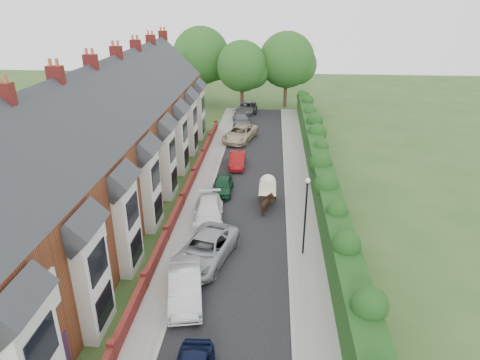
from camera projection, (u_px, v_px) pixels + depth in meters
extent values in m
plane|color=#2D4C1E|center=(243.00, 294.00, 22.96)|extent=(140.00, 140.00, 0.00)
cube|color=black|center=(247.00, 202.00, 33.05)|extent=(6.00, 58.00, 0.02)
cube|color=gray|center=(300.00, 203.00, 32.74)|extent=(2.20, 58.00, 0.12)
cube|color=gray|center=(197.00, 200.00, 33.30)|extent=(1.70, 58.00, 0.12)
cube|color=gray|center=(286.00, 203.00, 32.81)|extent=(0.18, 58.00, 0.13)
cube|color=gray|center=(208.00, 200.00, 33.24)|extent=(0.18, 58.00, 0.13)
cube|color=#163310|center=(325.00, 190.00, 32.13)|extent=(1.50, 58.00, 2.50)
cube|color=brown|center=(105.00, 164.00, 31.58)|extent=(8.00, 40.00, 6.50)
cube|color=#2A2D31|center=(99.00, 121.00, 30.28)|extent=(8.00, 40.20, 8.00)
cube|color=black|center=(42.00, 347.00, 14.48)|extent=(0.06, 1.80, 1.60)
cube|color=#2A2D31|center=(16.00, 304.00, 13.80)|extent=(1.70, 2.60, 1.70)
cube|color=#3F2D2D|center=(64.00, 358.00, 17.55)|extent=(0.08, 0.90, 2.10)
cube|color=white|center=(49.00, 294.00, 16.12)|extent=(0.12, 1.20, 1.60)
cube|color=white|center=(94.00, 284.00, 19.56)|extent=(0.70, 2.40, 5.20)
cube|color=black|center=(105.00, 305.00, 20.01)|extent=(0.06, 1.80, 1.60)
cube|color=black|center=(98.00, 262.00, 19.05)|extent=(0.06, 1.80, 1.60)
cube|color=#2A2D31|center=(81.00, 227.00, 18.37)|extent=(1.70, 2.60, 1.70)
cube|color=#3F2D2D|center=(108.00, 283.00, 22.12)|extent=(0.08, 0.90, 2.10)
cube|color=white|center=(99.00, 227.00, 20.69)|extent=(0.12, 1.20, 1.60)
cube|color=white|center=(128.00, 229.00, 24.13)|extent=(0.70, 2.40, 5.20)
cube|color=black|center=(137.00, 247.00, 24.58)|extent=(0.06, 1.80, 1.60)
cube|color=black|center=(133.00, 210.00, 23.62)|extent=(0.06, 1.80, 1.60)
cube|color=#2A2D31|center=(120.00, 180.00, 22.94)|extent=(1.70, 2.60, 1.70)
cube|color=#3F2D2D|center=(137.00, 233.00, 26.69)|extent=(0.08, 0.90, 2.10)
cube|color=white|center=(131.00, 185.00, 25.26)|extent=(0.12, 1.20, 1.60)
cube|color=white|center=(152.00, 192.00, 28.70)|extent=(0.70, 2.40, 5.20)
cube|color=black|center=(159.00, 208.00, 29.15)|extent=(0.06, 1.80, 1.60)
cube|color=black|center=(156.00, 175.00, 28.19)|extent=(0.06, 1.80, 1.60)
cube|color=#2A2D31|center=(146.00, 149.00, 27.51)|extent=(1.70, 2.60, 1.70)
cube|color=#3F2D2D|center=(157.00, 198.00, 31.26)|extent=(0.08, 0.90, 2.10)
cube|color=white|center=(153.00, 156.00, 29.83)|extent=(0.12, 1.20, 1.60)
cube|color=white|center=(169.00, 164.00, 33.27)|extent=(0.70, 2.40, 5.20)
cube|color=black|center=(175.00, 179.00, 33.72)|extent=(0.06, 1.80, 1.60)
cube|color=black|center=(173.00, 150.00, 32.76)|extent=(0.06, 1.80, 1.60)
cube|color=#2A2D31|center=(164.00, 127.00, 32.08)|extent=(1.70, 2.60, 1.70)
cube|color=#3F2D2D|center=(172.00, 172.00, 35.83)|extent=(0.08, 0.90, 2.10)
cube|color=white|center=(169.00, 134.00, 34.40)|extent=(0.12, 1.20, 1.60)
cube|color=white|center=(182.00, 144.00, 37.84)|extent=(0.70, 2.40, 5.20)
cube|color=black|center=(187.00, 157.00, 38.29)|extent=(0.06, 1.80, 1.60)
cube|color=black|center=(185.00, 131.00, 37.33)|extent=(0.06, 1.80, 1.60)
cube|color=#2A2D31|center=(178.00, 111.00, 36.65)|extent=(1.70, 2.60, 1.70)
cube|color=#3F2D2D|center=(184.00, 152.00, 40.40)|extent=(0.08, 0.90, 2.10)
cube|color=white|center=(182.00, 118.00, 38.97)|extent=(0.12, 1.20, 1.60)
cube|color=white|center=(192.00, 128.00, 42.41)|extent=(0.70, 2.40, 5.20)
cube|color=black|center=(196.00, 139.00, 42.86)|extent=(0.06, 1.80, 1.60)
cube|color=black|center=(195.00, 116.00, 41.90)|extent=(0.06, 1.80, 1.60)
cube|color=#2A2D31|center=(189.00, 98.00, 41.22)|extent=(1.70, 2.60, 1.70)
cube|color=#3F2D2D|center=(193.00, 136.00, 44.97)|extent=(0.08, 0.90, 2.10)
cube|color=white|center=(192.00, 105.00, 43.54)|extent=(0.12, 1.20, 1.60)
cube|color=white|center=(200.00, 115.00, 46.98)|extent=(0.70, 2.40, 5.20)
cube|color=black|center=(204.00, 125.00, 47.43)|extent=(0.06, 1.80, 1.60)
cube|color=black|center=(203.00, 104.00, 46.47)|extent=(0.06, 1.80, 1.60)
cube|color=#2A2D31|center=(198.00, 87.00, 45.79)|extent=(1.70, 2.60, 1.70)
cube|color=#3F2D2D|center=(201.00, 123.00, 49.54)|extent=(0.08, 0.90, 2.10)
cube|color=white|center=(200.00, 94.00, 48.11)|extent=(0.12, 1.20, 1.60)
cube|color=maroon|center=(5.00, 100.00, 19.62)|extent=(0.90, 0.50, 1.60)
cylinder|color=#A35431|center=(5.00, 79.00, 19.23)|extent=(0.20, 0.20, 0.50)
cube|color=maroon|center=(56.00, 80.00, 24.19)|extent=(0.90, 0.50, 1.60)
cylinder|color=#A35431|center=(50.00, 63.00, 23.83)|extent=(0.20, 0.20, 0.50)
cylinder|color=#A35431|center=(57.00, 63.00, 23.80)|extent=(0.20, 0.20, 0.50)
cube|color=maroon|center=(91.00, 66.00, 28.76)|extent=(0.90, 0.50, 1.60)
cylinder|color=#A35431|center=(86.00, 52.00, 28.40)|extent=(0.20, 0.20, 0.50)
cylinder|color=#A35431|center=(92.00, 52.00, 28.37)|extent=(0.20, 0.20, 0.50)
cube|color=maroon|center=(117.00, 57.00, 33.33)|extent=(0.90, 0.50, 1.60)
cylinder|color=#A35431|center=(113.00, 44.00, 32.97)|extent=(0.20, 0.20, 0.50)
cylinder|color=#A35431|center=(118.00, 44.00, 32.94)|extent=(0.20, 0.20, 0.50)
cube|color=maroon|center=(136.00, 49.00, 37.90)|extent=(0.90, 0.50, 1.60)
cylinder|color=#A35431|center=(133.00, 38.00, 37.54)|extent=(0.20, 0.20, 0.50)
cylinder|color=#A35431|center=(137.00, 38.00, 37.51)|extent=(0.20, 0.20, 0.50)
cube|color=maroon|center=(151.00, 43.00, 42.47)|extent=(0.90, 0.50, 1.60)
cylinder|color=#A35431|center=(148.00, 33.00, 42.11)|extent=(0.20, 0.20, 0.50)
cylinder|color=#A35431|center=(152.00, 33.00, 42.08)|extent=(0.20, 0.20, 0.50)
cube|color=maroon|center=(163.00, 38.00, 47.04)|extent=(0.90, 0.50, 1.60)
cylinder|color=#A35431|center=(161.00, 29.00, 46.68)|extent=(0.20, 0.20, 0.50)
cylinder|color=#A35431|center=(164.00, 29.00, 46.65)|extent=(0.20, 0.20, 0.50)
cube|color=maroon|center=(131.00, 313.00, 20.88)|extent=(0.30, 4.70, 0.90)
cube|color=maroon|center=(157.00, 256.00, 25.45)|extent=(0.30, 4.70, 0.90)
cube|color=maroon|center=(175.00, 216.00, 30.02)|extent=(0.30, 4.70, 0.90)
cube|color=maroon|center=(188.00, 187.00, 34.59)|extent=(0.30, 4.70, 0.90)
cube|color=maroon|center=(198.00, 164.00, 39.16)|extent=(0.30, 4.70, 0.90)
cube|color=maroon|center=(207.00, 147.00, 43.73)|extent=(0.30, 4.70, 0.90)
cube|color=maroon|center=(213.00, 132.00, 48.30)|extent=(0.30, 4.70, 0.90)
cube|color=maroon|center=(112.00, 351.00, 18.55)|extent=(0.35, 0.35, 1.10)
cube|color=maroon|center=(145.00, 280.00, 23.12)|extent=(0.35, 0.35, 1.10)
cube|color=maroon|center=(166.00, 233.00, 27.69)|extent=(0.35, 0.35, 1.10)
cube|color=maroon|center=(182.00, 199.00, 32.26)|extent=(0.35, 0.35, 1.10)
cube|color=maroon|center=(194.00, 174.00, 36.83)|extent=(0.35, 0.35, 1.10)
cube|color=maroon|center=(203.00, 154.00, 41.40)|extent=(0.35, 0.35, 1.10)
cube|color=maroon|center=(210.00, 138.00, 45.97)|extent=(0.35, 0.35, 1.10)
cube|color=maroon|center=(216.00, 125.00, 50.54)|extent=(0.35, 0.35, 1.10)
cylinder|color=black|center=(305.00, 221.00, 25.42)|extent=(0.12, 0.12, 4.80)
cylinder|color=black|center=(308.00, 183.00, 24.44)|extent=(0.20, 0.20, 0.10)
sphere|color=silver|center=(308.00, 181.00, 24.38)|extent=(0.32, 0.32, 0.32)
cylinder|color=#332316|center=(242.00, 92.00, 58.79)|extent=(0.50, 0.50, 4.75)
sphere|color=#1D4316|center=(242.00, 66.00, 57.38)|extent=(6.80, 6.80, 6.80)
sphere|color=#1D4316|center=(252.00, 71.00, 57.82)|extent=(4.76, 4.76, 4.76)
cylinder|color=#332316|center=(285.00, 88.00, 60.09)|extent=(0.50, 0.50, 5.25)
sphere|color=#1D4316|center=(287.00, 60.00, 58.54)|extent=(7.60, 7.60, 7.60)
sphere|color=#1D4316|center=(297.00, 65.00, 59.00)|extent=(5.32, 5.32, 5.32)
cylinder|color=#332316|center=(202.00, 85.00, 61.80)|extent=(0.50, 0.50, 5.50)
sphere|color=#1D4316|center=(201.00, 56.00, 60.18)|extent=(8.00, 8.00, 8.00)
sphere|color=#1D4316|center=(213.00, 61.00, 60.64)|extent=(5.60, 5.60, 5.60)
imported|color=#B8B7BD|center=(185.00, 286.00, 22.31)|extent=(2.53, 4.99, 1.57)
imported|color=#9A9CA1|center=(206.00, 249.00, 25.50)|extent=(4.05, 6.24, 1.60)
imported|color=white|center=(208.00, 212.00, 30.03)|extent=(2.59, 5.19, 1.45)
imported|color=#113A22|center=(223.00, 185.00, 34.40)|extent=(1.58, 3.82, 1.30)
imported|color=maroon|center=(237.00, 160.00, 39.66)|extent=(1.58, 4.06, 1.32)
imported|color=tan|center=(240.00, 134.00, 46.63)|extent=(4.03, 6.25, 1.60)
imported|color=slate|center=(241.00, 119.00, 52.55)|extent=(2.68, 4.86, 1.33)
imported|color=black|center=(251.00, 107.00, 58.08)|extent=(1.64, 4.08, 1.39)
imported|color=#422618|center=(267.00, 205.00, 31.04)|extent=(1.13, 1.79, 1.40)
cube|color=black|center=(267.00, 193.00, 32.60)|extent=(1.17, 1.95, 0.49)
cylinder|color=#F2E6BC|center=(268.00, 185.00, 32.33)|extent=(1.27, 1.22, 1.27)
cube|color=#F2E6BC|center=(268.00, 190.00, 32.51)|extent=(1.29, 2.00, 0.04)
cylinder|color=black|center=(259.00, 194.00, 33.34)|extent=(0.08, 0.88, 0.88)
cylinder|color=black|center=(276.00, 195.00, 33.25)|extent=(0.08, 0.88, 0.88)
cylinder|color=black|center=(263.00, 199.00, 31.63)|extent=(0.06, 1.76, 0.06)
cylinder|color=black|center=(272.00, 199.00, 31.58)|extent=(0.06, 1.76, 0.06)
imported|color=slate|center=(246.00, 108.00, 57.76)|extent=(2.64, 5.10, 1.37)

